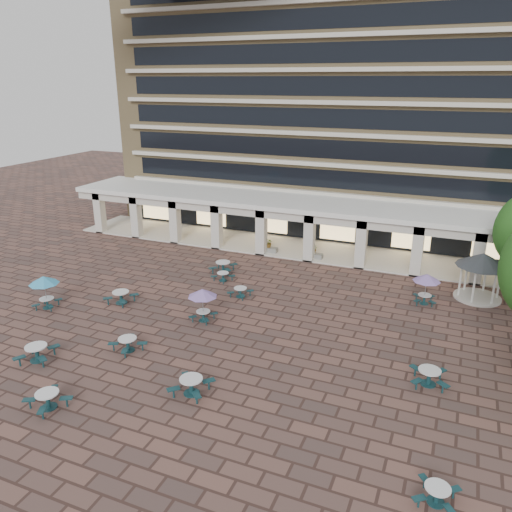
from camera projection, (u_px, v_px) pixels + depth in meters
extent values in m
plane|color=brown|center=(218.00, 319.00, 31.19)|extent=(120.00, 120.00, 0.00)
cube|color=tan|center=(331.00, 113.00, 49.69)|extent=(40.00, 15.00, 22.00)
cube|color=beige|center=(305.00, 192.00, 45.12)|extent=(36.80, 0.50, 0.35)
cube|color=black|center=(307.00, 177.00, 44.89)|extent=(35.20, 0.05, 1.60)
cube|color=beige|center=(306.00, 163.00, 44.25)|extent=(36.80, 0.50, 0.35)
cube|color=black|center=(308.00, 148.00, 44.02)|extent=(35.20, 0.05, 1.60)
cube|color=beige|center=(307.00, 133.00, 43.38)|extent=(36.80, 0.50, 0.35)
cube|color=black|center=(309.00, 118.00, 43.15)|extent=(35.20, 0.05, 1.60)
cube|color=beige|center=(308.00, 102.00, 42.51)|extent=(36.80, 0.50, 0.35)
cube|color=black|center=(310.00, 86.00, 42.28)|extent=(35.20, 0.05, 1.60)
cube|color=beige|center=(309.00, 70.00, 41.64)|extent=(36.80, 0.50, 0.35)
cube|color=black|center=(311.00, 53.00, 41.41)|extent=(35.20, 0.05, 1.60)
cube|color=beige|center=(311.00, 36.00, 40.77)|extent=(36.80, 0.50, 0.35)
cube|color=black|center=(312.00, 18.00, 40.54)|extent=(35.20, 0.05, 1.60)
cube|color=beige|center=(312.00, 0.00, 39.91)|extent=(36.80, 0.50, 0.35)
cube|color=white|center=(296.00, 202.00, 42.83)|extent=(42.00, 6.60, 0.40)
cube|color=beige|center=(284.00, 215.00, 40.50)|extent=(42.00, 0.30, 0.90)
cube|color=black|center=(304.00, 221.00, 45.98)|extent=(38.00, 0.15, 3.20)
cube|color=beige|center=(294.00, 247.00, 44.21)|extent=(42.00, 6.00, 0.12)
cube|color=beige|center=(100.00, 212.00, 48.21)|extent=(0.80, 0.80, 4.00)
cube|color=beige|center=(136.00, 217.00, 46.67)|extent=(0.80, 0.80, 4.00)
cube|color=beige|center=(175.00, 221.00, 45.14)|extent=(0.80, 0.80, 4.00)
cube|color=beige|center=(217.00, 226.00, 43.61)|extent=(0.80, 0.80, 4.00)
cube|color=beige|center=(261.00, 232.00, 42.07)|extent=(0.80, 0.80, 4.00)
cube|color=beige|center=(309.00, 237.00, 40.54)|extent=(0.80, 0.80, 4.00)
cube|color=beige|center=(361.00, 244.00, 39.00)|extent=(0.80, 0.80, 4.00)
cube|color=beige|center=(417.00, 250.00, 37.47)|extent=(0.80, 0.80, 4.00)
cube|color=beige|center=(478.00, 258.00, 35.93)|extent=(0.80, 0.80, 4.00)
cube|color=#FFD88C|center=(156.00, 207.00, 51.73)|extent=(3.20, 0.08, 2.40)
cube|color=#FFD88C|center=(211.00, 213.00, 49.40)|extent=(3.20, 0.08, 2.40)
cube|color=#FFD88C|center=(271.00, 220.00, 47.08)|extent=(3.20, 0.08, 2.40)
cube|color=#FFD88C|center=(338.00, 227.00, 44.75)|extent=(3.20, 0.08, 2.40)
cube|color=#FFD88C|center=(411.00, 235.00, 42.43)|extent=(3.20, 0.08, 2.40)
cube|color=#FFD88C|center=(494.00, 244.00, 40.10)|extent=(3.20, 0.08, 2.40)
cylinder|color=#153C40|center=(38.00, 360.00, 26.55)|extent=(0.80, 0.80, 0.05)
cylinder|color=#153C40|center=(37.00, 354.00, 26.44)|extent=(0.20, 0.20, 0.75)
cylinder|color=silver|center=(36.00, 346.00, 26.28)|extent=(1.14, 1.14, 0.06)
cube|color=#153C40|center=(54.00, 347.00, 26.93)|extent=(0.57, 0.70, 0.06)
cylinder|color=#153C40|center=(54.00, 351.00, 27.02)|extent=(0.09, 0.09, 0.48)
cube|color=#153C40|center=(31.00, 346.00, 27.03)|extent=(0.70, 0.57, 0.06)
cylinder|color=#153C40|center=(32.00, 350.00, 27.12)|extent=(0.09, 0.09, 0.48)
cube|color=#153C40|center=(19.00, 358.00, 25.86)|extent=(0.57, 0.70, 0.06)
cylinder|color=#153C40|center=(20.00, 362.00, 25.94)|extent=(0.09, 0.09, 0.48)
cube|color=#153C40|center=(42.00, 359.00, 25.75)|extent=(0.70, 0.57, 0.06)
cylinder|color=#153C40|center=(43.00, 363.00, 25.84)|extent=(0.09, 0.09, 0.48)
cylinder|color=#153C40|center=(49.00, 407.00, 22.73)|extent=(0.73, 0.73, 0.04)
cylinder|color=#153C40|center=(48.00, 401.00, 22.62)|extent=(0.19, 0.19, 0.69)
cylinder|color=silver|center=(47.00, 393.00, 22.48)|extent=(1.05, 1.05, 0.05)
cube|color=#153C40|center=(66.00, 398.00, 22.64)|extent=(0.65, 0.53, 0.05)
cylinder|color=#153C40|center=(67.00, 403.00, 22.72)|extent=(0.08, 0.08, 0.44)
cube|color=#153C40|center=(53.00, 388.00, 23.35)|extent=(0.53, 0.65, 0.05)
cylinder|color=#153C40|center=(54.00, 393.00, 23.43)|extent=(0.08, 0.08, 0.44)
cube|color=#153C40|center=(29.00, 400.00, 22.52)|extent=(0.65, 0.53, 0.05)
cylinder|color=#153C40|center=(30.00, 404.00, 22.60)|extent=(0.08, 0.08, 0.44)
cube|color=#153C40|center=(42.00, 410.00, 21.81)|extent=(0.53, 0.65, 0.05)
cylinder|color=#153C40|center=(43.00, 415.00, 21.89)|extent=(0.08, 0.08, 0.44)
cylinder|color=#153C40|center=(192.00, 393.00, 23.75)|extent=(0.78, 0.78, 0.04)
cylinder|color=#153C40|center=(191.00, 387.00, 23.63)|extent=(0.20, 0.20, 0.73)
cylinder|color=silver|center=(191.00, 379.00, 23.48)|extent=(1.11, 1.11, 0.06)
cube|color=#153C40|center=(209.00, 381.00, 23.91)|extent=(0.65, 0.65, 0.06)
cylinder|color=#153C40|center=(209.00, 385.00, 24.00)|extent=(0.09, 0.09, 0.47)
cube|color=#153C40|center=(186.00, 375.00, 24.34)|extent=(0.65, 0.65, 0.06)
cylinder|color=#153C40|center=(187.00, 380.00, 24.42)|extent=(0.09, 0.09, 0.47)
cube|color=#153C40|center=(173.00, 389.00, 23.27)|extent=(0.65, 0.65, 0.06)
cylinder|color=#153C40|center=(174.00, 394.00, 23.35)|extent=(0.09, 0.09, 0.47)
cube|color=#153C40|center=(197.00, 395.00, 22.84)|extent=(0.65, 0.65, 0.06)
cylinder|color=#153C40|center=(197.00, 399.00, 22.93)|extent=(0.09, 0.09, 0.47)
cylinder|color=#153C40|center=(436.00, 502.00, 17.62)|extent=(0.64, 0.64, 0.04)
cylinder|color=#153C40|center=(437.00, 496.00, 17.53)|extent=(0.16, 0.16, 0.60)
cylinder|color=silver|center=(438.00, 488.00, 17.41)|extent=(0.91, 0.91, 0.05)
cube|color=#153C40|center=(454.00, 489.00, 17.69)|extent=(0.55, 0.51, 0.05)
cylinder|color=#153C40|center=(453.00, 494.00, 17.76)|extent=(0.07, 0.07, 0.38)
cube|color=#153C40|center=(425.00, 479.00, 18.14)|extent=(0.51, 0.55, 0.05)
cylinder|color=#153C40|center=(424.00, 483.00, 18.21)|extent=(0.07, 0.07, 0.38)
cube|color=#153C40|center=(419.00, 498.00, 17.31)|extent=(0.55, 0.51, 0.05)
cylinder|color=#153C40|center=(419.00, 503.00, 17.38)|extent=(0.07, 0.07, 0.38)
cube|color=#153C40|center=(450.00, 509.00, 16.85)|extent=(0.51, 0.55, 0.05)
cylinder|color=#153C40|center=(48.00, 308.00, 32.65)|extent=(0.64, 0.64, 0.04)
cylinder|color=#153C40|center=(47.00, 304.00, 32.56)|extent=(0.16, 0.16, 0.60)
cylinder|color=silver|center=(46.00, 299.00, 32.44)|extent=(0.91, 0.91, 0.05)
cube|color=#153C40|center=(58.00, 299.00, 32.94)|extent=(0.47, 0.56, 0.05)
cylinder|color=#153C40|center=(59.00, 302.00, 33.01)|extent=(0.07, 0.07, 0.38)
cube|color=#153C40|center=(44.00, 299.00, 33.05)|extent=(0.56, 0.47, 0.05)
cylinder|color=#153C40|center=(44.00, 302.00, 33.12)|extent=(0.07, 0.07, 0.38)
cube|color=#153C40|center=(36.00, 305.00, 32.11)|extent=(0.47, 0.56, 0.05)
cylinder|color=#153C40|center=(36.00, 308.00, 32.18)|extent=(0.07, 0.07, 0.38)
cube|color=#153C40|center=(50.00, 306.00, 32.00)|extent=(0.56, 0.47, 0.05)
cylinder|color=#153C40|center=(51.00, 309.00, 32.07)|extent=(0.07, 0.07, 0.38)
cylinder|color=gray|center=(46.00, 293.00, 32.29)|extent=(0.05, 0.05, 2.18)
cone|color=#3898C8|center=(44.00, 280.00, 32.00)|extent=(1.91, 1.91, 0.50)
cylinder|color=#153C40|center=(128.00, 350.00, 27.52)|extent=(0.71, 0.71, 0.04)
cylinder|color=#153C40|center=(128.00, 345.00, 27.41)|extent=(0.18, 0.18, 0.67)
cylinder|color=silver|center=(127.00, 339.00, 27.28)|extent=(1.01, 1.01, 0.05)
cube|color=#153C40|center=(142.00, 343.00, 27.40)|extent=(0.62, 0.49, 0.05)
cylinder|color=#153C40|center=(142.00, 347.00, 27.48)|extent=(0.08, 0.08, 0.42)
cube|color=#153C40|center=(131.00, 336.00, 28.12)|extent=(0.49, 0.62, 0.05)
cylinder|color=#153C40|center=(131.00, 340.00, 28.20)|extent=(0.08, 0.08, 0.42)
cube|color=#153C40|center=(113.00, 344.00, 27.35)|extent=(0.62, 0.49, 0.05)
cylinder|color=#153C40|center=(114.00, 347.00, 27.43)|extent=(0.08, 0.08, 0.42)
cube|color=#153C40|center=(125.00, 351.00, 26.63)|extent=(0.49, 0.62, 0.05)
cylinder|color=#153C40|center=(125.00, 354.00, 26.71)|extent=(0.08, 0.08, 0.42)
cylinder|color=#153C40|center=(204.00, 320.00, 30.93)|extent=(0.61, 0.61, 0.03)
cylinder|color=#153C40|center=(203.00, 316.00, 30.84)|extent=(0.16, 0.16, 0.57)
cylinder|color=silver|center=(203.00, 311.00, 30.72)|extent=(0.87, 0.87, 0.04)
cube|color=#153C40|center=(214.00, 313.00, 31.03)|extent=(0.52, 0.50, 0.04)
cylinder|color=#153C40|center=(214.00, 316.00, 31.09)|extent=(0.07, 0.07, 0.36)
cube|color=#153C40|center=(201.00, 310.00, 31.40)|extent=(0.50, 0.52, 0.04)
cylinder|color=#153C40|center=(201.00, 313.00, 31.47)|extent=(0.07, 0.07, 0.36)
cube|color=#153C40|center=(193.00, 317.00, 30.58)|extent=(0.52, 0.50, 0.04)
cylinder|color=#153C40|center=(193.00, 320.00, 30.65)|extent=(0.07, 0.07, 0.36)
cube|color=#153C40|center=(206.00, 320.00, 30.21)|extent=(0.50, 0.52, 0.04)
cylinder|color=#153C40|center=(206.00, 323.00, 30.27)|extent=(0.07, 0.07, 0.36)
cylinder|color=gray|center=(203.00, 305.00, 30.58)|extent=(0.04, 0.04, 2.08)
cone|color=#8768B1|center=(202.00, 293.00, 30.31)|extent=(1.82, 1.82, 0.48)
cylinder|color=#153C40|center=(428.00, 384.00, 24.46)|extent=(0.76, 0.76, 0.04)
cylinder|color=#153C40|center=(429.00, 378.00, 24.35)|extent=(0.20, 0.20, 0.72)
cylinder|color=silver|center=(430.00, 370.00, 24.21)|extent=(1.09, 1.09, 0.05)
cube|color=#153C40|center=(441.00, 371.00, 24.73)|extent=(0.60, 0.66, 0.05)
cylinder|color=#153C40|center=(440.00, 375.00, 24.81)|extent=(0.09, 0.09, 0.46)
cube|color=#153C40|center=(416.00, 368.00, 25.00)|extent=(0.66, 0.60, 0.05)
cylinder|color=#153C40|center=(415.00, 372.00, 25.08)|extent=(0.09, 0.09, 0.46)
cube|color=#153C40|center=(417.00, 381.00, 23.90)|extent=(0.60, 0.66, 0.05)
cylinder|color=#153C40|center=(416.00, 385.00, 23.98)|extent=(0.09, 0.09, 0.46)
cube|color=#153C40|center=(443.00, 384.00, 23.63)|extent=(0.66, 0.60, 0.05)
cylinder|color=#153C40|center=(443.00, 389.00, 23.71)|extent=(0.09, 0.09, 0.46)
cylinder|color=#153C40|center=(223.00, 280.00, 37.06)|extent=(0.60, 0.60, 0.03)
cylinder|color=#153C40|center=(223.00, 277.00, 36.97)|extent=(0.15, 0.15, 0.57)
cylinder|color=silver|center=(223.00, 273.00, 36.86)|extent=(0.86, 0.86, 0.04)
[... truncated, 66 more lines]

